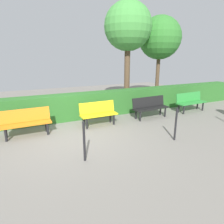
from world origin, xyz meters
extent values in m
plane|color=gray|center=(0.00, 0.00, 0.00)|extent=(20.81, 20.81, 0.00)
cube|color=#2D8C38|center=(-5.67, -0.55, 0.41)|extent=(1.57, 0.49, 0.05)
cube|color=#2D8C38|center=(-5.66, -0.74, 0.65)|extent=(1.56, 0.18, 0.42)
cylinder|color=black|center=(-6.30, -0.43, 0.20)|extent=(0.07, 0.07, 0.39)
cylinder|color=black|center=(-6.29, -0.73, 0.20)|extent=(0.07, 0.07, 0.39)
cylinder|color=black|center=(-5.05, -0.37, 0.20)|extent=(0.07, 0.07, 0.39)
cylinder|color=black|center=(-5.04, -0.67, 0.20)|extent=(0.07, 0.07, 0.39)
cube|color=black|center=(-3.39, -0.54, 0.41)|extent=(1.61, 0.49, 0.05)
cube|color=black|center=(-3.38, -0.73, 0.65)|extent=(1.60, 0.19, 0.42)
cylinder|color=black|center=(-4.04, -0.42, 0.20)|extent=(0.07, 0.07, 0.39)
cylinder|color=black|center=(-4.03, -0.72, 0.20)|extent=(0.07, 0.07, 0.39)
cylinder|color=black|center=(-2.75, -0.36, 0.20)|extent=(0.07, 0.07, 0.39)
cylinder|color=black|center=(-2.74, -0.66, 0.20)|extent=(0.07, 0.07, 0.39)
cube|color=yellow|center=(-1.10, -0.59, 0.41)|extent=(1.37, 0.44, 0.05)
cube|color=yellow|center=(-1.10, -0.78, 0.65)|extent=(1.36, 0.14, 0.42)
cylinder|color=black|center=(-1.63, -0.45, 0.20)|extent=(0.07, 0.07, 0.39)
cylinder|color=black|center=(-1.63, -0.75, 0.20)|extent=(0.07, 0.07, 0.39)
cylinder|color=black|center=(-0.57, -0.43, 0.20)|extent=(0.07, 0.07, 0.39)
cylinder|color=black|center=(-0.57, -0.73, 0.20)|extent=(0.07, 0.07, 0.39)
cube|color=orange|center=(1.35, -0.63, 0.41)|extent=(1.52, 0.45, 0.05)
cube|color=orange|center=(1.35, -0.82, 0.65)|extent=(1.51, 0.14, 0.42)
cylinder|color=black|center=(0.74, -0.49, 0.20)|extent=(0.07, 0.07, 0.39)
cylinder|color=black|center=(0.75, -0.79, 0.20)|extent=(0.07, 0.07, 0.39)
cylinder|color=black|center=(1.95, -0.47, 0.20)|extent=(0.07, 0.07, 0.39)
cylinder|color=black|center=(1.96, -0.77, 0.20)|extent=(0.07, 0.07, 0.39)
cube|color=#2D6B28|center=(-1.03, -1.82, 0.51)|extent=(16.81, 0.68, 1.03)
cylinder|color=brown|center=(-5.89, -3.41, 1.38)|extent=(0.21, 0.21, 2.76)
sphere|color=#337A2D|center=(-5.89, -3.41, 3.46)|extent=(2.32, 2.32, 2.32)
cylinder|color=brown|center=(-3.72, -3.16, 1.59)|extent=(0.29, 0.29, 3.19)
sphere|color=#479942|center=(-3.72, -3.16, 3.89)|extent=(2.35, 2.35, 2.35)
cylinder|color=black|center=(-2.69, 1.62, 0.50)|extent=(0.06, 0.06, 1.00)
cylinder|color=black|center=(0.17, 1.62, 0.50)|extent=(0.06, 0.06, 1.00)
camera|label=1|loc=(1.43, 5.81, 2.46)|focal=31.44mm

